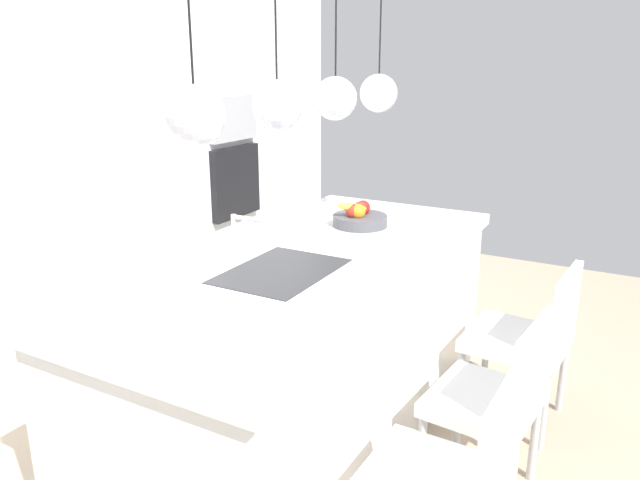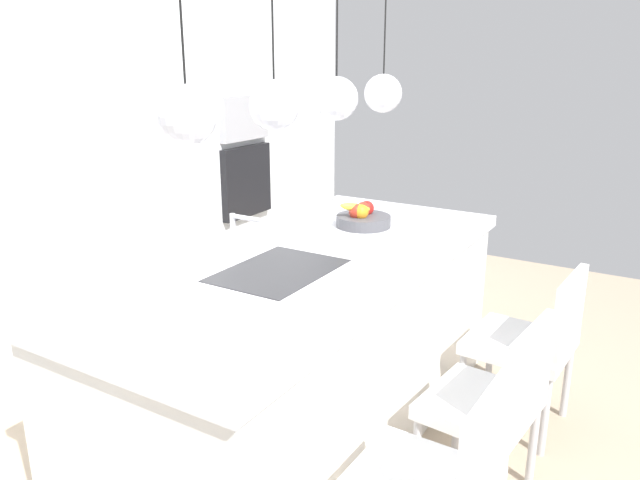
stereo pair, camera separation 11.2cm
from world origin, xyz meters
The scene contains 15 objects.
floor centered at (0.00, 0.00, 0.00)m, with size 6.60×6.60×0.00m, color tan.
back_wall centered at (0.00, 1.65, 1.30)m, with size 6.00×0.10×2.60m, color white.
kitchen_island centered at (0.00, 0.00, 0.47)m, with size 2.38×1.05×0.93m.
sink_basin centered at (-0.24, 0.00, 0.92)m, with size 0.56×0.40×0.02m, color #2D2D30.
faucet centered at (-0.24, 0.21, 1.07)m, with size 0.02×0.17×0.22m.
fruit_bowl centered at (0.58, 0.03, 0.98)m, with size 0.29×0.29×0.15m.
microwave centered at (1.55, 1.58, 1.35)m, with size 0.54×0.08×0.34m, color #9E9EA3.
oven centered at (1.55, 1.58, 0.85)m, with size 0.56×0.08×0.56m, color black.
chair_near centered at (-0.66, -0.90, 0.51)m, with size 0.43×0.46×0.87m.
chair_middle centered at (-0.02, -0.90, 0.47)m, with size 0.49×0.45×0.83m.
chair_far centered at (0.62, -0.90, 0.48)m, with size 0.49×0.50×0.84m.
pendant_light_left centered at (-0.74, 0.00, 1.62)m, with size 0.20×0.20×0.80m.
pendant_light_center_left centered at (-0.25, 0.00, 1.62)m, with size 0.20×0.20×0.80m.
pendant_light_center_right centered at (0.25, 0.00, 1.62)m, with size 0.20×0.20×0.80m.
pendant_light_right centered at (0.74, 0.00, 1.62)m, with size 0.20×0.20×0.80m.
Camera 1 is at (-2.31, -1.34, 1.80)m, focal length 34.38 mm.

